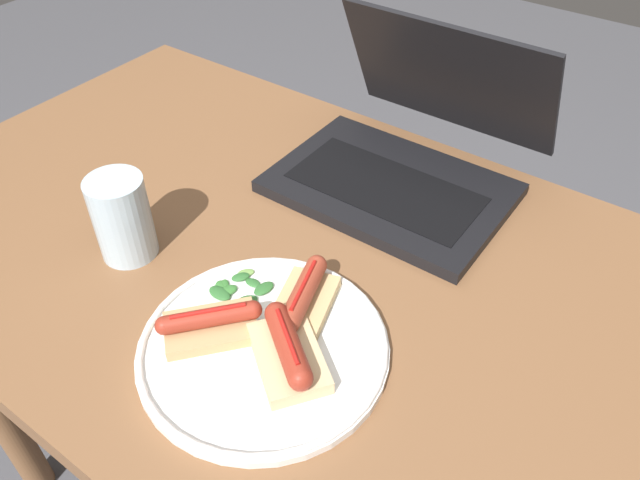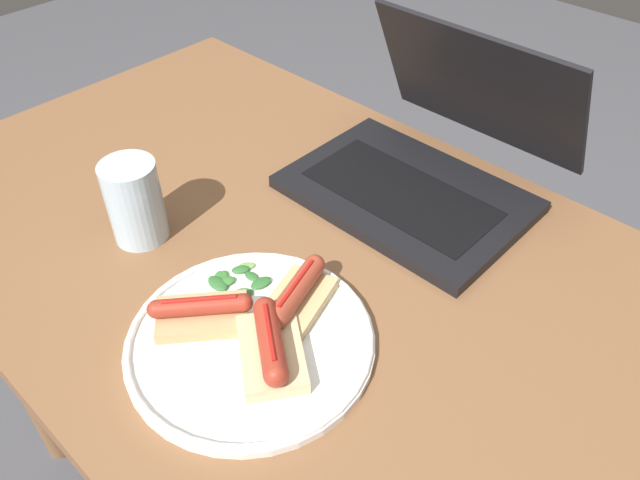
{
  "view_description": "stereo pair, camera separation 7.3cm",
  "coord_description": "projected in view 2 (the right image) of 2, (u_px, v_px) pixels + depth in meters",
  "views": [
    {
      "loc": [
        0.38,
        -0.45,
        1.3
      ],
      "look_at": [
        0.06,
        -0.01,
        0.81
      ],
      "focal_mm": 35.0,
      "sensor_mm": 36.0,
      "label": 1
    },
    {
      "loc": [
        0.44,
        -0.41,
        1.3
      ],
      "look_at": [
        0.06,
        -0.01,
        0.81
      ],
      "focal_mm": 35.0,
      "sensor_mm": 36.0,
      "label": 2
    }
  ],
  "objects": [
    {
      "name": "sausage_toast_middle",
      "position": [
        201.0,
        312.0,
        0.69
      ],
      "size": [
        0.11,
        0.12,
        0.04
      ],
      "rotation": [
        0.0,
        0.0,
        0.86
      ],
      "color": "tan",
      "rests_on": "plate"
    },
    {
      "name": "desk",
      "position": [
        293.0,
        306.0,
        0.88
      ],
      "size": [
        1.17,
        0.69,
        0.75
      ],
      "color": "brown",
      "rests_on": "ground_plane"
    },
    {
      "name": "salad_pile",
      "position": [
        235.0,
        281.0,
        0.75
      ],
      "size": [
        0.07,
        0.07,
        0.01
      ],
      "color": "#2D662D",
      "rests_on": "plate"
    },
    {
      "name": "laptop",
      "position": [
        427.0,
        163.0,
        0.88
      ],
      "size": [
        0.33,
        0.32,
        0.21
      ],
      "color": "black",
      "rests_on": "desk"
    },
    {
      "name": "plate",
      "position": [
        250.0,
        340.0,
        0.68
      ],
      "size": [
        0.27,
        0.27,
        0.02
      ],
      "color": "white",
      "rests_on": "desk"
    },
    {
      "name": "sausage_toast_right",
      "position": [
        296.0,
        296.0,
        0.71
      ],
      "size": [
        0.09,
        0.11,
        0.04
      ],
      "rotation": [
        0.0,
        0.0,
        1.87
      ],
      "color": "tan",
      "rests_on": "plate"
    },
    {
      "name": "sausage_toast_left",
      "position": [
        271.0,
        347.0,
        0.65
      ],
      "size": [
        0.12,
        0.11,
        0.05
      ],
      "rotation": [
        0.0,
        0.0,
        5.66
      ],
      "color": "#D6B784",
      "rests_on": "plate"
    },
    {
      "name": "drinking_glass",
      "position": [
        135.0,
        202.0,
        0.79
      ],
      "size": [
        0.07,
        0.07,
        0.11
      ],
      "color": "silver",
      "rests_on": "desk"
    }
  ]
}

